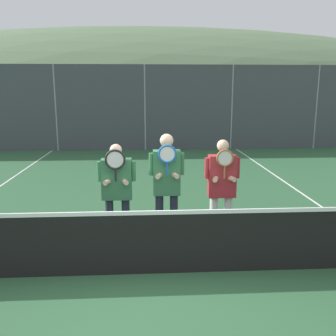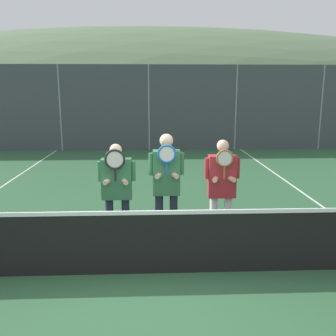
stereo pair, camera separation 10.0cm
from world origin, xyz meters
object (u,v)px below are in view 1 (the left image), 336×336
(car_far_left, at_px, (25,122))
(car_center, at_px, (227,122))
(player_center_left, at_px, (167,182))
(player_leftmost, at_px, (117,187))
(car_left_of_center, at_px, (126,123))
(player_center_right, at_px, (222,186))

(car_far_left, bearing_deg, car_center, -0.42)
(player_center_left, distance_m, car_center, 12.89)
(player_leftmost, xyz_separation_m, car_center, (4.44, 12.30, -0.12))
(car_left_of_center, bearing_deg, player_leftmost, -87.89)
(car_left_of_center, height_order, car_center, car_center)
(car_center, bearing_deg, player_center_left, -106.43)
(car_left_of_center, bearing_deg, player_center_right, -80.30)
(player_center_left, bearing_deg, car_center, 73.57)
(player_leftmost, bearing_deg, player_center_right, -2.57)
(car_far_left, bearing_deg, player_leftmost, -66.94)
(player_center_left, height_order, player_center_right, player_center_left)
(player_leftmost, distance_m, car_center, 13.08)
(player_leftmost, height_order, player_center_right, player_center_right)
(player_center_right, bearing_deg, car_left_of_center, 99.70)
(player_leftmost, relative_size, car_center, 0.39)
(player_center_right, xyz_separation_m, car_left_of_center, (-2.14, 12.54, -0.16))
(player_center_left, xyz_separation_m, car_center, (3.65, 12.36, -0.20))
(car_center, bearing_deg, car_far_left, 179.58)
(car_left_of_center, relative_size, car_center, 0.99)
(player_leftmost, xyz_separation_m, player_center_left, (0.80, -0.06, 0.09))
(player_center_left, bearing_deg, player_center_right, -1.03)
(player_center_right, bearing_deg, car_center, 77.44)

